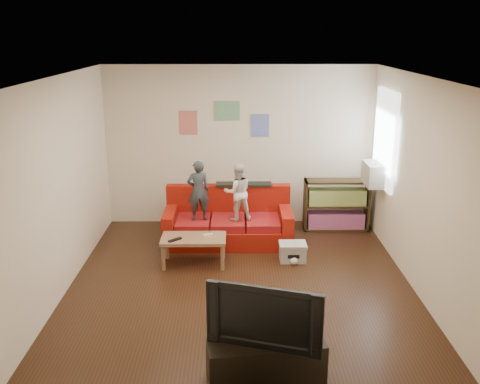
{
  "coord_description": "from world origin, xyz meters",
  "views": [
    {
      "loc": [
        -0.06,
        -6.38,
        3.22
      ],
      "look_at": [
        0.0,
        0.8,
        1.05
      ],
      "focal_mm": 40.0,
      "sensor_mm": 36.0,
      "label": 1
    }
  ],
  "objects_px": {
    "child_a": "(198,191)",
    "tv_stand": "(266,361)",
    "bookshelf": "(336,207)",
    "sofa": "(228,223)",
    "television": "(267,313)",
    "file_box": "(293,252)",
    "coffee_table": "(194,241)",
    "child_b": "(238,192)"
  },
  "relations": [
    {
      "from": "child_a",
      "to": "bookshelf",
      "type": "bearing_deg",
      "value": -175.1
    },
    {
      "from": "child_b",
      "to": "television",
      "type": "height_order",
      "value": "child_b"
    },
    {
      "from": "child_a",
      "to": "coffee_table",
      "type": "height_order",
      "value": "child_a"
    },
    {
      "from": "child_b",
      "to": "bookshelf",
      "type": "bearing_deg",
      "value": -170.86
    },
    {
      "from": "child_a",
      "to": "television",
      "type": "bearing_deg",
      "value": 91.94
    },
    {
      "from": "coffee_table",
      "to": "sofa",
      "type": "bearing_deg",
      "value": 61.48
    },
    {
      "from": "bookshelf",
      "to": "tv_stand",
      "type": "height_order",
      "value": "bookshelf"
    },
    {
      "from": "television",
      "to": "sofa",
      "type": "bearing_deg",
      "value": 113.23
    },
    {
      "from": "file_box",
      "to": "television",
      "type": "distance_m",
      "value": 2.9
    },
    {
      "from": "child_a",
      "to": "tv_stand",
      "type": "bearing_deg",
      "value": 91.94
    },
    {
      "from": "child_a",
      "to": "television",
      "type": "distance_m",
      "value": 3.51
    },
    {
      "from": "child_a",
      "to": "television",
      "type": "relative_size",
      "value": 0.87
    },
    {
      "from": "file_box",
      "to": "television",
      "type": "bearing_deg",
      "value": -101.06
    },
    {
      "from": "coffee_table",
      "to": "bookshelf",
      "type": "height_order",
      "value": "bookshelf"
    },
    {
      "from": "coffee_table",
      "to": "tv_stand",
      "type": "height_order",
      "value": "tv_stand"
    },
    {
      "from": "coffee_table",
      "to": "bookshelf",
      "type": "distance_m",
      "value": 2.68
    },
    {
      "from": "sofa",
      "to": "television",
      "type": "distance_m",
      "value": 3.62
    },
    {
      "from": "file_box",
      "to": "tv_stand",
      "type": "height_order",
      "value": "tv_stand"
    },
    {
      "from": "tv_stand",
      "to": "bookshelf",
      "type": "bearing_deg",
      "value": 62.68
    },
    {
      "from": "sofa",
      "to": "file_box",
      "type": "xyz_separation_m",
      "value": [
        0.95,
        -0.78,
        -0.16
      ]
    },
    {
      "from": "bookshelf",
      "to": "television",
      "type": "xyz_separation_m",
      "value": [
        -1.4,
        -4.09,
        0.35
      ]
    },
    {
      "from": "sofa",
      "to": "tv_stand",
      "type": "relative_size",
      "value": 1.79
    },
    {
      "from": "child_b",
      "to": "tv_stand",
      "type": "bearing_deg",
      "value": 80.72
    },
    {
      "from": "sofa",
      "to": "file_box",
      "type": "distance_m",
      "value": 1.23
    },
    {
      "from": "child_b",
      "to": "file_box",
      "type": "distance_m",
      "value": 1.24
    },
    {
      "from": "sofa",
      "to": "bookshelf",
      "type": "height_order",
      "value": "sofa"
    },
    {
      "from": "child_b",
      "to": "child_a",
      "type": "bearing_deg",
      "value": -13.53
    },
    {
      "from": "coffee_table",
      "to": "television",
      "type": "height_order",
      "value": "television"
    },
    {
      "from": "sofa",
      "to": "television",
      "type": "relative_size",
      "value": 1.83
    },
    {
      "from": "child_a",
      "to": "file_box",
      "type": "bearing_deg",
      "value": 144.28
    },
    {
      "from": "child_a",
      "to": "tv_stand",
      "type": "xyz_separation_m",
      "value": [
        0.85,
        -3.4,
        -0.68
      ]
    },
    {
      "from": "coffee_table",
      "to": "bookshelf",
      "type": "relative_size",
      "value": 0.85
    },
    {
      "from": "tv_stand",
      "to": "television",
      "type": "xyz_separation_m",
      "value": [
        0.0,
        0.0,
        0.52
      ]
    },
    {
      "from": "television",
      "to": "file_box",
      "type": "bearing_deg",
      "value": 95.76
    },
    {
      "from": "sofa",
      "to": "child_b",
      "type": "relative_size",
      "value": 2.23
    },
    {
      "from": "child_a",
      "to": "tv_stand",
      "type": "relative_size",
      "value": 0.85
    },
    {
      "from": "coffee_table",
      "to": "bookshelf",
      "type": "xyz_separation_m",
      "value": [
        2.28,
        1.41,
        0.03
      ]
    },
    {
      "from": "tv_stand",
      "to": "television",
      "type": "height_order",
      "value": "television"
    },
    {
      "from": "bookshelf",
      "to": "file_box",
      "type": "relative_size",
      "value": 2.74
    },
    {
      "from": "sofa",
      "to": "television",
      "type": "height_order",
      "value": "television"
    },
    {
      "from": "coffee_table",
      "to": "file_box",
      "type": "height_order",
      "value": "coffee_table"
    },
    {
      "from": "bookshelf",
      "to": "television",
      "type": "relative_size",
      "value": 0.99
    }
  ]
}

